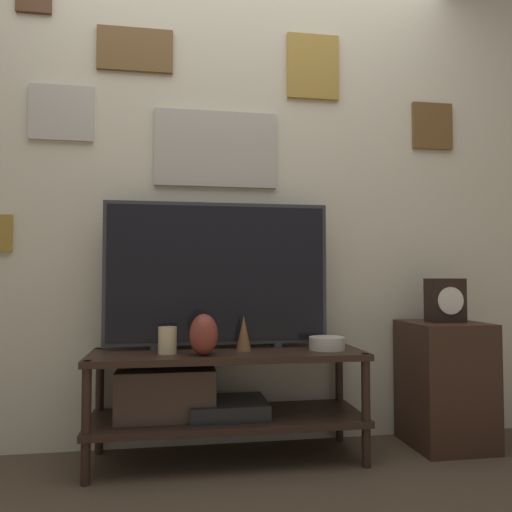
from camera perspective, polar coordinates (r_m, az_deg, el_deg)
name	(u,v)px	position (r m, az deg, el deg)	size (l,w,h in m)	color
ground_plane	(234,482)	(2.28, -2.52, -24.42)	(12.00, 12.00, 0.00)	#4C3D2D
wall_back	(223,183)	(2.69, -3.82, 8.32)	(6.40, 0.08, 2.70)	beige
media_console	(206,392)	(2.42, -5.71, -15.20)	(1.28, 0.43, 0.51)	black
television	(218,273)	(2.46, -4.38, -2.00)	(1.10, 0.05, 0.72)	#333338
vase_urn_stoneware	(204,335)	(2.26, -6.00, -8.93)	(0.13, 0.13, 0.18)	brown
vase_wide_bowl	(327,343)	(2.46, 8.10, -9.85)	(0.17, 0.17, 0.06)	beige
vase_slim_bronze	(244,333)	(2.39, -1.42, -8.81)	(0.07, 0.07, 0.17)	brown
candle_jar	(167,340)	(2.34, -10.09, -9.46)	(0.08, 0.08, 0.12)	beige
side_table	(445,384)	(2.80, 20.80, -13.47)	(0.38, 0.39, 0.63)	#382319
mantel_clock	(445,300)	(2.75, 20.81, -4.75)	(0.18, 0.11, 0.22)	black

